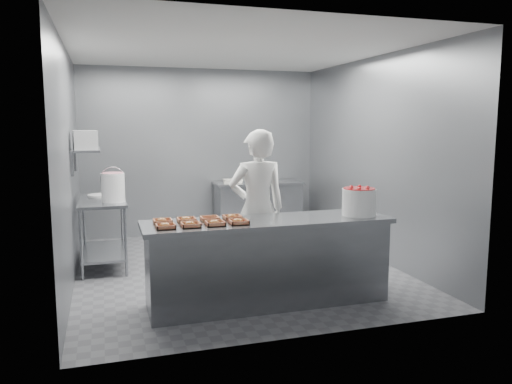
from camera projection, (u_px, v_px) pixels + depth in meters
floor at (236, 268)px, 6.57m from camera, size 4.50×4.50×0.00m
ceiling at (234, 49)px, 6.19m from camera, size 4.50×4.50×0.00m
wall_back at (202, 152)px, 8.51m from camera, size 4.00×0.04×2.80m
wall_left at (69, 166)px, 5.80m from camera, size 0.04×4.50×2.80m
wall_right at (374, 159)px, 6.96m from camera, size 0.04×4.50×2.80m
service_counter at (268, 261)px, 5.23m from camera, size 2.60×0.70×0.90m
prep_table at (103, 222)px, 6.58m from camera, size 0.60×1.20×0.90m
back_counter at (258, 208)px, 8.57m from camera, size 1.50×0.60×0.90m
wall_shelf at (86, 150)px, 6.40m from camera, size 0.35×0.90×0.03m
tray_0 at (165, 226)px, 4.74m from camera, size 0.19×0.18×0.06m
tray_1 at (190, 224)px, 4.81m from camera, size 0.19×0.18×0.06m
tray_2 at (215, 223)px, 4.88m from camera, size 0.19×0.18×0.06m
tray_3 at (239, 222)px, 4.95m from camera, size 0.19×0.18×0.06m
tray_4 at (162, 221)px, 4.97m from camera, size 0.19×0.18×0.06m
tray_5 at (186, 220)px, 5.04m from camera, size 0.19×0.18×0.06m
tray_6 at (210, 219)px, 5.11m from camera, size 0.19×0.18×0.04m
tray_7 at (232, 217)px, 5.18m from camera, size 0.19×0.18×0.06m
worker at (257, 209)px, 5.76m from camera, size 0.67×0.44×1.82m
strawberry_tub at (359, 201)px, 5.38m from camera, size 0.36×0.36×0.30m
glaze_bucket at (113, 187)px, 6.31m from camera, size 0.31×0.29×0.45m
bucket_lid at (100, 195)px, 6.81m from camera, size 0.43×0.43×0.03m
rag at (113, 196)px, 6.75m from camera, size 0.16×0.14×0.02m
appliance at (85, 140)px, 6.16m from camera, size 0.31×0.35×0.24m
paper_stack at (233, 181)px, 8.38m from camera, size 0.33×0.26×0.06m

